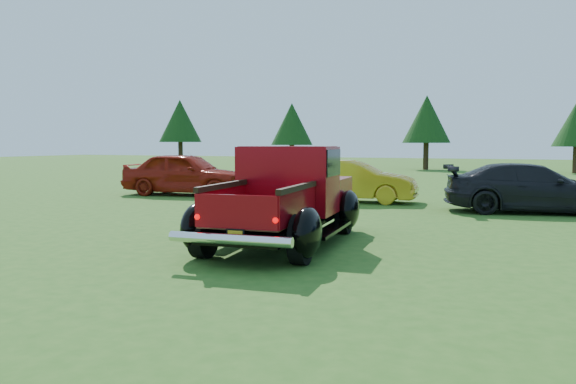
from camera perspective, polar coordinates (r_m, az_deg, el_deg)
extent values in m
plane|color=#2B5819|center=(8.50, -0.93, -7.19)|extent=(120.00, 120.00, 0.00)
cylinder|color=#332114|center=(45.37, -10.85, 3.83)|extent=(0.36, 0.36, 1.87)
cone|color=black|center=(45.39, -10.91, 7.11)|extent=(3.33, 3.33, 3.33)
cylinder|color=#332114|center=(39.70, 0.39, 3.60)|extent=(0.36, 0.36, 1.66)
cone|color=black|center=(39.71, 0.39, 6.92)|extent=(2.94, 2.94, 2.94)
cylinder|color=#332114|center=(39.12, 13.83, 3.55)|extent=(0.36, 0.36, 1.80)
cone|color=black|center=(39.14, 13.90, 7.21)|extent=(3.20, 3.20, 3.20)
cylinder|color=#332114|center=(37.68, 27.21, 2.92)|extent=(0.36, 0.36, 1.58)
cylinder|color=black|center=(8.88, -8.56, -4.27)|extent=(0.29, 0.76, 0.75)
cylinder|color=black|center=(8.30, 1.34, -4.86)|extent=(0.29, 0.76, 0.75)
cylinder|color=black|center=(11.60, -1.97, -2.04)|extent=(0.29, 0.76, 0.75)
cylinder|color=black|center=(11.17, 5.72, -2.34)|extent=(0.29, 0.76, 0.75)
cube|color=black|center=(9.98, -0.51, -2.91)|extent=(1.71, 4.49, 0.19)
cube|color=maroon|center=(11.40, 1.93, 0.01)|extent=(1.71, 1.54, 0.58)
cube|color=silver|center=(12.09, 2.87, 0.25)|extent=(1.49, 0.19, 0.47)
cube|color=maroon|center=(10.22, 0.06, 1.22)|extent=(1.76, 1.22, 1.21)
cube|color=black|center=(10.20, 0.07, 3.05)|extent=(1.78, 1.13, 0.47)
cube|color=maroon|center=(10.20, 0.07, 4.47)|extent=(1.67, 1.12, 0.07)
cube|color=brown|center=(8.87, -2.90, -2.88)|extent=(1.43, 1.98, 0.05)
cube|color=maroon|center=(9.08, -6.63, -1.18)|extent=(0.22, 1.86, 0.49)
cube|color=maroon|center=(8.64, 1.01, -1.47)|extent=(0.22, 1.86, 0.49)
cube|color=maroon|center=(9.71, -0.95, -0.75)|extent=(1.26, 0.16, 0.49)
cube|color=maroon|center=(7.98, -5.29, -2.02)|extent=(1.26, 0.17, 0.49)
cube|color=black|center=(9.05, -6.65, 0.64)|extent=(0.26, 1.87, 0.08)
cube|color=black|center=(8.61, 1.01, 0.45)|extent=(0.26, 1.87, 0.08)
ellipsoid|color=black|center=(8.90, -9.11, -3.52)|extent=(0.52, 1.03, 0.82)
ellipsoid|color=black|center=(8.25, 1.96, -4.13)|extent=(0.52, 1.03, 0.82)
ellipsoid|color=black|center=(11.62, -2.41, -1.47)|extent=(0.52, 1.03, 0.82)
ellipsoid|color=black|center=(11.13, 6.19, -1.78)|extent=(0.52, 1.03, 0.82)
cube|color=black|center=(10.27, -5.31, -3.35)|extent=(0.48, 1.98, 0.06)
cube|color=black|center=(9.71, 4.39, -3.82)|extent=(0.48, 1.98, 0.06)
cylinder|color=silver|center=(7.82, -5.94, -4.80)|extent=(1.83, 0.32, 0.15)
cube|color=black|center=(7.99, -5.38, -4.25)|extent=(0.28, 0.04, 0.14)
cube|color=gold|center=(7.98, -5.40, -4.26)|extent=(0.22, 0.03, 0.09)
sphere|color=#CC0505|center=(8.22, -9.20, -2.52)|extent=(0.08, 0.08, 0.08)
sphere|color=#CC0505|center=(7.75, -1.29, -2.91)|extent=(0.08, 0.08, 0.08)
imported|color=maroon|center=(19.66, -10.30, 1.85)|extent=(4.55, 2.29, 1.49)
imported|color=#BD9419|center=(17.21, 6.63, 1.09)|extent=(3.93, 1.67, 1.26)
imported|color=black|center=(15.79, 23.51, 0.37)|extent=(4.65, 2.65, 1.27)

